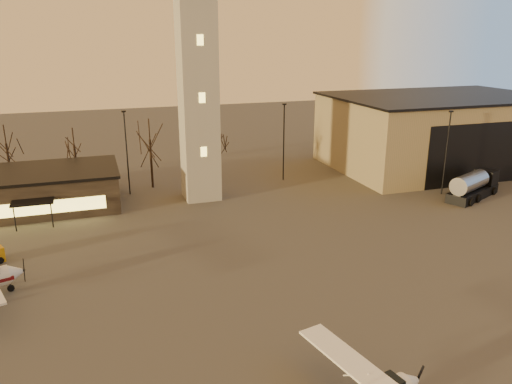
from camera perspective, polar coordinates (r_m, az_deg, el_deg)
ground at (r=33.77m, az=5.27°, el=-15.82°), size 220.00×220.00×0.00m
control_tower at (r=56.95m, az=-6.78°, el=15.21°), size 6.80×6.80×32.60m
hangar at (r=77.55m, az=20.05°, el=6.55°), size 30.60×20.60×10.30m
light_poles at (r=59.46m, az=-6.14°, el=4.69°), size 58.50×12.25×10.14m
tree_row at (r=66.09m, az=-19.89°, el=5.51°), size 37.20×9.20×8.80m
fuel_truck at (r=64.37m, az=23.56°, el=0.48°), size 8.88×5.80×3.20m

